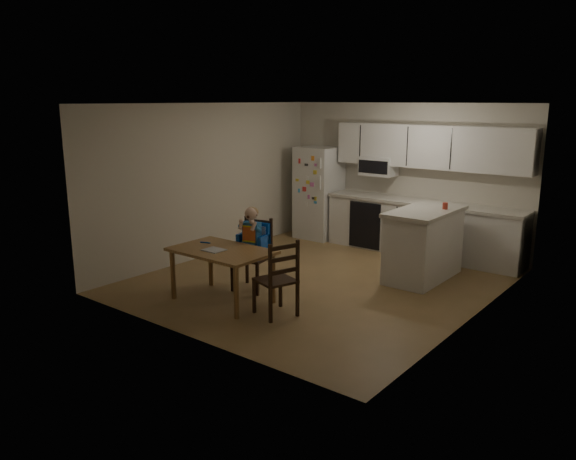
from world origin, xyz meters
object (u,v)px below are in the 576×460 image
(kitchen_island, at_px, (424,244))
(chair_booster, at_px, (253,239))
(refrigerator, at_px, (319,193))
(dining_table, at_px, (222,256))
(chair_side, at_px, (280,274))
(red_cup, at_px, (445,206))

(kitchen_island, xyz_separation_m, chair_booster, (-1.63, -1.87, 0.18))
(refrigerator, bearing_deg, dining_table, -73.99)
(kitchen_island, bearing_deg, dining_table, -123.13)
(dining_table, bearing_deg, chair_side, 1.23)
(red_cup, xyz_separation_m, chair_side, (-0.88, -2.67, -0.53))
(kitchen_island, relative_size, chair_booster, 1.20)
(red_cup, distance_m, chair_side, 2.86)
(red_cup, bearing_deg, refrigerator, 162.23)
(refrigerator, relative_size, dining_table, 1.32)
(red_cup, height_order, chair_side, red_cup)
(refrigerator, height_order, kitchen_island, refrigerator)
(dining_table, distance_m, chair_side, 0.94)
(chair_booster, bearing_deg, refrigerator, 97.28)
(red_cup, bearing_deg, kitchen_island, -135.07)
(refrigerator, xyz_separation_m, dining_table, (1.03, -3.60, -0.25))
(chair_side, bearing_deg, refrigerator, -132.80)
(kitchen_island, relative_size, dining_table, 1.08)
(red_cup, xyz_separation_m, chair_booster, (-1.83, -2.07, -0.38))
(kitchen_island, bearing_deg, chair_side, -105.45)
(dining_table, bearing_deg, refrigerator, 106.01)
(red_cup, height_order, dining_table, red_cup)
(refrigerator, height_order, chair_side, refrigerator)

